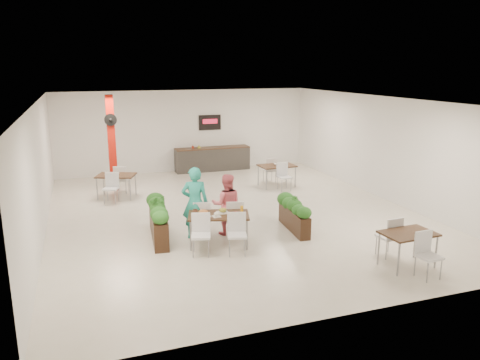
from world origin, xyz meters
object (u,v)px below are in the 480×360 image
at_px(diner_man, 195,203).
at_px(side_table_c, 408,239).
at_px(main_table, 218,219).
at_px(planter_left, 158,218).
at_px(red_column, 112,142).
at_px(diner_woman, 227,204).
at_px(service_counter, 212,158).
at_px(side_table_a, 116,178).
at_px(planter_right, 294,212).
at_px(side_table_b, 277,168).

distance_m(diner_man, side_table_c, 4.90).
height_order(main_table, planter_left, planter_left).
relative_size(main_table, planter_left, 0.91).
xyz_separation_m(red_column, side_table_c, (5.28, -8.47, -1.03)).
xyz_separation_m(diner_woman, side_table_c, (2.97, -3.12, -0.15)).
bearing_deg(service_counter, diner_woman, -103.17).
distance_m(diner_man, diner_woman, 0.81).
distance_m(diner_man, side_table_a, 4.59).
bearing_deg(diner_man, planter_left, 0.18).
bearing_deg(diner_woman, planter_right, -173.69).
relative_size(planter_left, side_table_a, 1.25).
xyz_separation_m(main_table, side_table_a, (-1.90, 4.98, -0.01)).
bearing_deg(main_table, planter_left, 144.35).
height_order(red_column, side_table_b, red_column).
bearing_deg(side_table_b, planter_right, -109.73).
xyz_separation_m(diner_woman, planter_left, (-1.66, 0.25, -0.24)).
height_order(red_column, side_table_a, red_column).
bearing_deg(red_column, side_table_a, -89.92).
height_order(planter_left, side_table_b, planter_left).
xyz_separation_m(red_column, planter_left, (0.65, -5.10, -1.12)).
bearing_deg(side_table_a, planter_left, -59.70).
height_order(diner_man, side_table_c, diner_man).
bearing_deg(planter_right, side_table_b, 72.07).
relative_size(planter_right, side_table_c, 1.06).
distance_m(diner_woman, side_table_c, 4.31).
bearing_deg(side_table_b, planter_left, -143.54).
bearing_deg(side_table_b, main_table, -128.84).
relative_size(main_table, diner_man, 1.07).
xyz_separation_m(planter_left, planter_right, (3.38, -0.54, -0.05)).
bearing_deg(red_column, planter_right, -54.51).
bearing_deg(diner_woman, side_table_a, -45.80).
bearing_deg(planter_right, side_table_a, 131.00).
distance_m(side_table_a, side_table_c, 9.13).
bearing_deg(diner_man, diner_woman, -163.86).
distance_m(planter_right, side_table_c, 3.09).
relative_size(diner_man, side_table_a, 1.07).
bearing_deg(planter_left, side_table_b, 38.25).
bearing_deg(side_table_b, service_counter, 112.14).
height_order(service_counter, side_table_b, service_counter).
distance_m(service_counter, planter_right, 7.51).
height_order(planter_left, planter_right, planter_left).
bearing_deg(diner_woman, red_column, -50.49).
bearing_deg(side_table_c, planter_left, 140.63).
relative_size(service_counter, side_table_c, 1.83).
relative_size(diner_woman, planter_right, 0.89).
bearing_deg(side_table_c, side_table_a, 121.94).
height_order(diner_woman, side_table_b, diner_woman).
height_order(red_column, planter_left, red_column).
bearing_deg(planter_left, diner_woman, -8.45).
bearing_deg(side_table_c, red_column, 118.57).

